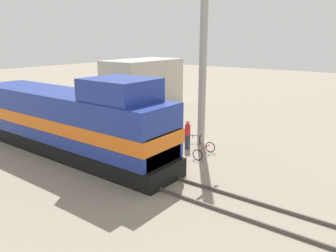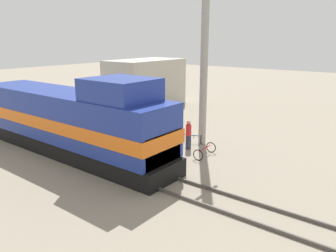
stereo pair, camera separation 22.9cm
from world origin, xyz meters
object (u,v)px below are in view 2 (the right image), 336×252
(vendor_umbrella, at_px, (133,111))
(bicycle, at_px, (190,138))
(person_bystander, at_px, (188,133))
(locomotive, at_px, (73,121))
(billboard_sign, at_px, (114,88))
(bicycle_spare, at_px, (205,151))
(utility_pole, at_px, (204,58))

(vendor_umbrella, relative_size, bicycle, 1.40)
(person_bystander, bearing_deg, locomotive, 135.26)
(locomotive, relative_size, person_bystander, 8.26)
(billboard_sign, distance_m, person_bystander, 8.05)
(vendor_umbrella, bearing_deg, bicycle_spare, -92.95)
(vendor_umbrella, bearing_deg, billboard_sign, 66.35)
(utility_pole, bearing_deg, bicycle_spare, -144.07)
(billboard_sign, distance_m, bicycle_spare, 9.73)
(vendor_umbrella, bearing_deg, bicycle, -71.39)
(utility_pole, height_order, billboard_sign, utility_pole)
(locomotive, xyz_separation_m, person_bystander, (4.82, -4.77, -0.99))
(bicycle, bearing_deg, billboard_sign, 70.49)
(locomotive, bearing_deg, vendor_umbrella, -4.06)
(locomotive, height_order, bicycle, locomotive)
(utility_pole, relative_size, vendor_umbrella, 4.30)
(vendor_umbrella, relative_size, person_bystander, 1.39)
(bicycle_spare, bearing_deg, bicycle, -40.81)
(person_bystander, distance_m, bicycle, 1.41)
(bicycle, bearing_deg, utility_pole, -82.44)
(billboard_sign, height_order, bicycle, billboard_sign)
(utility_pole, bearing_deg, bicycle, 115.88)
(utility_pole, distance_m, billboard_sign, 8.18)
(utility_pole, distance_m, vendor_umbrella, 6.00)
(vendor_umbrella, height_order, person_bystander, vendor_umbrella)
(billboard_sign, bearing_deg, locomotive, -154.08)
(utility_pole, bearing_deg, locomotive, 142.12)
(vendor_umbrella, height_order, bicycle_spare, vendor_umbrella)
(bicycle, bearing_deg, vendor_umbrella, 90.30)
(locomotive, xyz_separation_m, billboard_sign, (6.04, 2.94, 0.98))
(person_bystander, relative_size, bicycle_spare, 1.07)
(billboard_sign, bearing_deg, vendor_umbrella, -113.65)
(vendor_umbrella, xyz_separation_m, person_bystander, (0.20, -4.44, -0.86))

